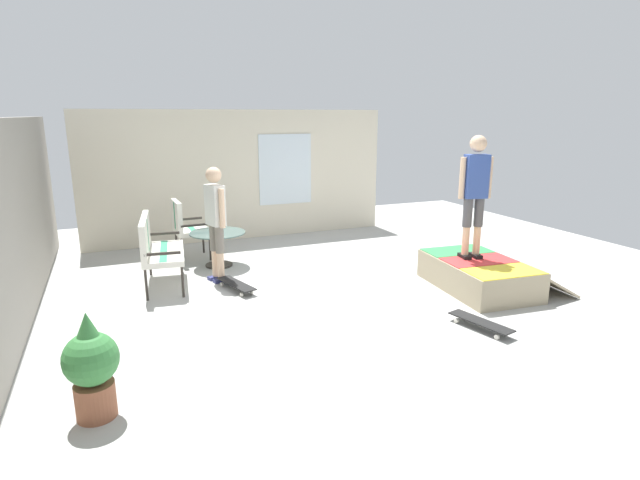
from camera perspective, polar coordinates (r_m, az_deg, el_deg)
ground_plane at (r=7.12m, az=2.82°, el=-6.38°), size 12.00×12.00×0.10m
back_wall_cinderblock at (r=6.24m, az=-32.41°, el=0.42°), size 9.00×0.20×2.39m
house_facade at (r=10.17m, az=-8.91°, el=7.26°), size 0.23×6.00×2.52m
skate_ramp at (r=7.56m, az=17.61°, el=-3.70°), size 1.76×1.73×0.43m
patio_bench at (r=7.58m, az=-18.15°, el=-0.54°), size 1.31×0.69×1.02m
patio_chair_near_house at (r=8.90m, az=-15.01°, el=1.75°), size 0.64×0.57×1.02m
patio_table at (r=8.39m, az=-11.46°, el=-0.22°), size 0.90×0.90×0.57m
person_watching at (r=7.52m, az=-11.72°, el=2.72°), size 0.46×0.31×1.70m
person_skater at (r=7.36m, az=17.13°, el=5.69°), size 0.29×0.47×1.73m
skateboard_by_bench at (r=7.28m, az=-9.44°, el=-4.96°), size 0.82×0.42×0.10m
skateboard_spare at (r=6.21m, az=17.69°, el=-8.86°), size 0.82×0.38×0.10m
potted_plant at (r=4.57m, az=-24.41°, el=-12.75°), size 0.44×0.44×0.92m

